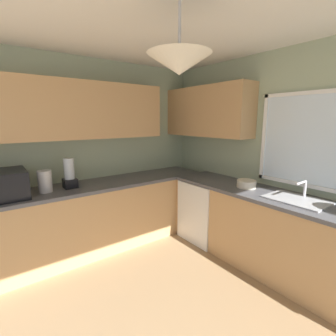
# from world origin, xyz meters

# --- Properties ---
(ground_plane) EXTENTS (8.53, 8.53, 0.00)m
(ground_plane) POSITION_xyz_m (0.00, 0.00, 0.00)
(ground_plane) COLOR #997A56
(room_shell) EXTENTS (4.00, 3.46, 2.54)m
(room_shell) POSITION_xyz_m (-0.82, 0.51, 1.79)
(room_shell) COLOR #9EAD8E
(room_shell) RESTS_ON ground_plane
(counter_run_left) EXTENTS (0.65, 3.07, 0.88)m
(counter_run_left) POSITION_xyz_m (-1.63, 0.00, 0.44)
(counter_run_left) COLOR tan
(counter_run_left) RESTS_ON ground_plane
(counter_run_back) EXTENTS (3.09, 0.65, 0.88)m
(counter_run_back) POSITION_xyz_m (0.21, 1.36, 0.44)
(counter_run_back) COLOR tan
(counter_run_back) RESTS_ON ground_plane
(dishwasher) EXTENTS (0.60, 0.60, 0.84)m
(dishwasher) POSITION_xyz_m (-0.97, 1.33, 0.42)
(dishwasher) COLOR white
(dishwasher) RESTS_ON ground_plane
(microwave) EXTENTS (0.48, 0.36, 0.29)m
(microwave) POSITION_xyz_m (-1.63, -0.98, 1.03)
(microwave) COLOR black
(microwave) RESTS_ON counter_run_left
(kettle) EXTENTS (0.15, 0.15, 0.25)m
(kettle) POSITION_xyz_m (-1.61, -0.62, 1.01)
(kettle) COLOR #B7B7BC
(kettle) RESTS_ON counter_run_left
(sink_assembly) EXTENTS (0.57, 0.40, 0.19)m
(sink_assembly) POSITION_xyz_m (0.24, 1.37, 0.89)
(sink_assembly) COLOR #9EA0A5
(sink_assembly) RESTS_ON counter_run_back
(bowl) EXTENTS (0.23, 0.23, 0.09)m
(bowl) POSITION_xyz_m (-0.37, 1.36, 0.93)
(bowl) COLOR beige
(bowl) RESTS_ON counter_run_back
(blender_appliance) EXTENTS (0.15, 0.15, 0.36)m
(blender_appliance) POSITION_xyz_m (-1.63, -0.35, 1.04)
(blender_appliance) COLOR black
(blender_appliance) RESTS_ON counter_run_left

